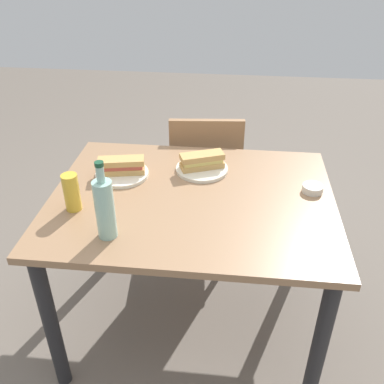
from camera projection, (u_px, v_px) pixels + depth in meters
The scene contains 12 objects.
ground_plane at pixel (192, 320), 2.15m from camera, with size 8.00×8.00×0.00m, color #6B6056.
dining_table at pixel (192, 218), 1.81m from camera, with size 1.15×0.88×0.74m.
chair_far at pixel (205, 173), 2.42m from camera, with size 0.43×0.43×0.84m.
plate_near at pixel (202, 169), 1.93m from camera, with size 0.23×0.23×0.01m, color silver.
baguette_sandwich_near at pixel (202, 161), 1.90m from camera, with size 0.20×0.14×0.07m.
knife_near at pixel (196, 162), 1.96m from camera, with size 0.17×0.08×0.01m.
plate_far at pixel (122, 174), 1.89m from camera, with size 0.23×0.23×0.01m, color silver.
baguette_sandwich_far at pixel (121, 166), 1.87m from camera, with size 0.21×0.11×0.07m.
knife_far at pixel (120, 166), 1.93m from camera, with size 0.18×0.05×0.01m.
water_bottle at pixel (105, 208), 1.47m from camera, with size 0.07×0.07×0.30m.
beer_glass at pixel (72, 192), 1.64m from camera, with size 0.06×0.06×0.15m, color gold.
olive_bowl at pixel (313, 188), 1.77m from camera, with size 0.08×0.08×0.03m, color silver.
Camera 1 is at (0.16, -1.46, 1.69)m, focal length 40.46 mm.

